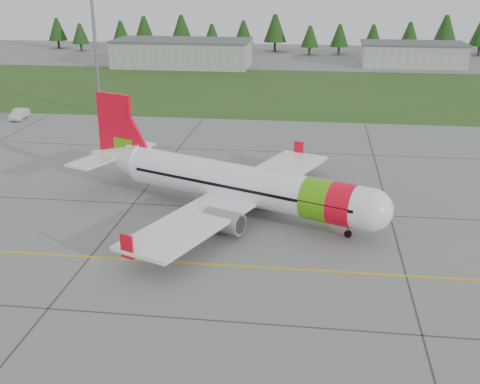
# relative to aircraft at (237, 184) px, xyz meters

# --- Properties ---
(ground) EXTENTS (320.00, 320.00, 0.00)m
(ground) POSITION_rel_aircraft_xyz_m (4.49, -19.01, -2.90)
(ground) COLOR gray
(ground) RESTS_ON ground
(aircraft) EXTENTS (31.57, 29.98, 10.05)m
(aircraft) POSITION_rel_aircraft_xyz_m (0.00, 0.00, 0.00)
(aircraft) COLOR white
(aircraft) RESTS_ON ground
(service_van) EXTENTS (1.85, 1.77, 4.86)m
(service_van) POSITION_rel_aircraft_xyz_m (-38.86, 33.92, -0.47)
(service_van) COLOR silver
(service_van) RESTS_ON ground
(grass_strip) EXTENTS (320.00, 50.00, 0.03)m
(grass_strip) POSITION_rel_aircraft_xyz_m (4.49, 62.99, -2.88)
(grass_strip) COLOR #30561E
(grass_strip) RESTS_ON ground
(taxi_guideline) EXTENTS (120.00, 0.25, 0.02)m
(taxi_guideline) POSITION_rel_aircraft_xyz_m (4.49, -11.01, -2.89)
(taxi_guideline) COLOR gold
(taxi_guideline) RESTS_ON ground
(hangar_west) EXTENTS (32.00, 14.00, 6.00)m
(hangar_west) POSITION_rel_aircraft_xyz_m (-25.51, 90.99, 0.10)
(hangar_west) COLOR #A8A8A3
(hangar_west) RESTS_ON ground
(hangar_east) EXTENTS (24.00, 12.00, 5.20)m
(hangar_east) POSITION_rel_aircraft_xyz_m (29.49, 98.99, -0.30)
(hangar_east) COLOR #A8A8A3
(hangar_east) RESTS_ON ground
(floodlight_mast) EXTENTS (0.50, 0.50, 20.00)m
(floodlight_mast) POSITION_rel_aircraft_xyz_m (-27.51, 38.99, 7.10)
(floodlight_mast) COLOR slate
(floodlight_mast) RESTS_ON ground
(treeline) EXTENTS (160.00, 8.00, 10.00)m
(treeline) POSITION_rel_aircraft_xyz_m (4.49, 118.99, 2.10)
(treeline) COLOR #1C3F14
(treeline) RESTS_ON ground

